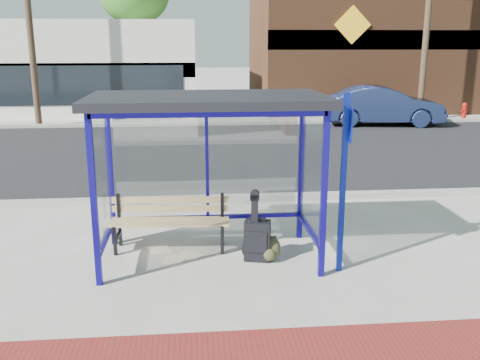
{
  "coord_description": "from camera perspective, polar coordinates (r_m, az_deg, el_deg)",
  "views": [
    {
      "loc": [
        -0.24,
        -7.43,
        3.14
      ],
      "look_at": [
        0.47,
        0.2,
        1.15
      ],
      "focal_mm": 40.0,
      "sensor_mm": 36.0,
      "label": 1
    }
  ],
  "objects": [
    {
      "name": "utility_pole_east",
      "position": [
        22.81,
        19.4,
        16.22
      ],
      "size": [
        1.6,
        0.24,
        8.0
      ],
      "color": "#4C3826",
      "rests_on": "ground"
    },
    {
      "name": "backpack",
      "position": [
        7.93,
        3.24,
        -7.41
      ],
      "size": [
        0.35,
        0.33,
        0.37
      ],
      "rotation": [
        0.0,
        0.0,
        -0.25
      ],
      "color": "#31321C",
      "rests_on": "ground"
    },
    {
      "name": "fire_hydrant",
      "position": [
        23.96,
        22.8,
        6.85
      ],
      "size": [
        0.32,
        0.21,
        0.72
      ],
      "rotation": [
        0.0,
        0.0,
        0.39
      ],
      "color": "#A5120B",
      "rests_on": "ground"
    },
    {
      "name": "curb_far",
      "position": [
        20.77,
        -4.61,
        6.0
      ],
      "size": [
        60.0,
        0.25,
        0.12
      ],
      "primitive_type": "cube",
      "color": "gray",
      "rests_on": "ground"
    },
    {
      "name": "storefront_brown",
      "position": [
        27.21,
        12.73,
        14.36
      ],
      "size": [
        10.0,
        7.08,
        6.4
      ],
      "color": "#59331E",
      "rests_on": "ground"
    },
    {
      "name": "brick_paver_strip",
      "position": [
        5.77,
        -2.16,
        -18.37
      ],
      "size": [
        60.0,
        1.0,
        0.01
      ],
      "primitive_type": "cube",
      "color": "maroon",
      "rests_on": "ground"
    },
    {
      "name": "street_asphalt",
      "position": [
        15.75,
        -4.33,
        3.04
      ],
      "size": [
        60.0,
        10.0,
        0.0
      ],
      "primitive_type": "cube",
      "color": "black",
      "rests_on": "ground"
    },
    {
      "name": "suitcase",
      "position": [
        7.9,
        1.86,
        -6.48
      ],
      "size": [
        0.42,
        0.32,
        0.66
      ],
      "rotation": [
        0.0,
        0.0,
        -0.23
      ],
      "color": "black",
      "rests_on": "ground"
    },
    {
      "name": "ground",
      "position": [
        8.07,
        -3.21,
        -8.34
      ],
      "size": [
        120.0,
        120.0,
        0.0
      ],
      "primitive_type": "plane",
      "color": "#B2ADA0",
      "rests_on": "ground"
    },
    {
      "name": "newspaper_b",
      "position": [
        8.18,
        -5.39,
        -8.04
      ],
      "size": [
        0.43,
        0.41,
        0.01
      ],
      "primitive_type": "cube",
      "rotation": [
        0.0,
        0.0,
        -0.52
      ],
      "color": "white",
      "rests_on": "ground"
    },
    {
      "name": "utility_pole_west",
      "position": [
        21.64,
        -21.63,
        16.16
      ],
      "size": [
        1.6,
        0.24,
        8.0
      ],
      "color": "#4C3826",
      "rests_on": "ground"
    },
    {
      "name": "sign_post",
      "position": [
        7.36,
        11.03,
        0.65
      ],
      "size": [
        0.11,
        0.31,
        2.5
      ],
      "rotation": [
        0.0,
        0.0,
        -0.08
      ],
      "color": "navy",
      "rests_on": "ground"
    },
    {
      "name": "parked_car",
      "position": [
        21.41,
        14.97,
        7.66
      ],
      "size": [
        4.68,
        2.15,
        1.49
      ],
      "primitive_type": "imported",
      "rotation": [
        0.0,
        0.0,
        1.44
      ],
      "color": "#1A2549",
      "rests_on": "ground"
    },
    {
      "name": "newspaper_a",
      "position": [
        8.07,
        -7.07,
        -8.42
      ],
      "size": [
        0.41,
        0.46,
        0.01
      ],
      "primitive_type": "cube",
      "rotation": [
        0.0,
        0.0,
        1.25
      ],
      "color": "white",
      "rests_on": "ground"
    },
    {
      "name": "guitar_bag",
      "position": [
        7.86,
        1.56,
        -6.05
      ],
      "size": [
        0.38,
        0.17,
        1.02
      ],
      "rotation": [
        0.0,
        0.0,
        -0.18
      ],
      "color": "black",
      "rests_on": "ground"
    },
    {
      "name": "newspaper_c",
      "position": [
        8.46,
        -8.56,
        -7.38
      ],
      "size": [
        0.38,
        0.44,
        0.01
      ],
      "primitive_type": "cube",
      "rotation": [
        0.0,
        0.0,
        1.8
      ],
      "color": "white",
      "rests_on": "ground"
    },
    {
      "name": "bus_shelter",
      "position": [
        7.59,
        -3.45,
        6.44
      ],
      "size": [
        3.3,
        1.8,
        2.42
      ],
      "color": "#110A77",
      "rests_on": "ground"
    },
    {
      "name": "curb_near",
      "position": [
        10.79,
        -3.8,
        -2.05
      ],
      "size": [
        60.0,
        0.25,
        0.12
      ],
      "primitive_type": "cube",
      "color": "gray",
      "rests_on": "ground"
    },
    {
      "name": "far_sidewalk",
      "position": [
        22.65,
        -4.67,
        6.57
      ],
      "size": [
        60.0,
        4.0,
        0.01
      ],
      "primitive_type": "cube",
      "color": "#B2ADA0",
      "rests_on": "ground"
    },
    {
      "name": "bench",
      "position": [
        8.34,
        -7.48,
        -4.12
      ],
      "size": [
        1.85,
        0.57,
        0.86
      ],
      "rotation": [
        0.0,
        0.0,
        -0.07
      ],
      "color": "black",
      "rests_on": "ground"
    }
  ]
}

